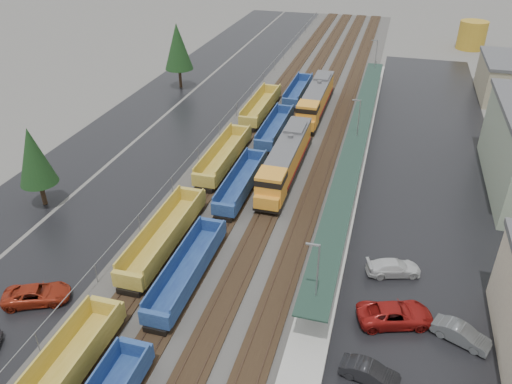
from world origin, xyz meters
TOP-DOWN VIEW (x-y plane):
  - ballast_strip at (0.00, 60.00)m, footprint 20.00×160.00m
  - trackbed at (-0.00, 60.00)m, footprint 14.60×160.00m
  - west_parking_lot at (-15.00, 60.00)m, footprint 10.00×160.00m
  - west_road at (-25.00, 60.00)m, footprint 9.00×160.00m
  - east_commuter_lot at (19.00, 50.00)m, footprint 16.00×100.00m
  - station_platform at (9.50, 50.01)m, footprint 3.00×80.00m
  - chainlink_fence at (-9.50, 58.44)m, footprint 0.08×160.04m
  - tree_west_near at (-22.00, 30.00)m, footprint 3.96×3.96m
  - tree_west_far at (-23.00, 70.00)m, footprint 4.84×4.84m
  - locomotive_lead at (2.00, 42.78)m, footprint 2.93×19.29m
  - locomotive_trail at (2.00, 63.78)m, footprint 2.93×19.29m
  - well_string_yellow at (-6.00, 26.46)m, footprint 2.82×85.21m
  - well_string_blue at (-2.00, 30.44)m, footprint 2.56×93.18m
  - storage_tank at (28.19, 111.03)m, footprint 5.94×5.94m
  - parked_car_west_c at (-13.04, 16.63)m, footprint 4.48×5.89m
  - parked_car_east_a at (14.11, 16.16)m, footprint 2.11×4.33m
  - parked_car_east_b at (15.56, 22.24)m, footprint 4.48×6.48m
  - parked_car_east_c at (15.22, 28.23)m, footprint 3.38×5.19m
  - parked_car_east_e at (20.45, 21.57)m, footprint 3.08×4.53m

SIDE VIEW (x-z plane):
  - west_parking_lot at x=-15.00m, z-range 0.00..0.02m
  - west_road at x=-25.00m, z-range 0.00..0.02m
  - east_commuter_lot at x=19.00m, z-range 0.00..0.02m
  - ballast_strip at x=0.00m, z-range 0.00..0.08m
  - trackbed at x=0.00m, z-range 0.05..0.27m
  - parked_car_east_a at x=14.11m, z-range 0.00..1.37m
  - parked_car_east_c at x=15.22m, z-range 0.00..1.40m
  - parked_car_east_e at x=20.45m, z-range 0.00..1.41m
  - station_platform at x=9.50m, z-range -3.27..4.73m
  - parked_car_west_c at x=-13.04m, z-range 0.00..1.49m
  - parked_car_east_b at x=15.56m, z-range 0.00..1.64m
  - well_string_blue at x=-2.00m, z-range 0.01..2.27m
  - well_string_yellow at x=-6.00m, z-range -0.02..2.48m
  - chainlink_fence at x=-9.50m, z-range 0.60..2.62m
  - locomotive_lead at x=2.00m, z-range 0.15..4.52m
  - locomotive_trail at x=2.00m, z-range 0.15..4.52m
  - storage_tank at x=28.19m, z-range 0.00..5.94m
  - tree_west_near at x=-22.00m, z-range 1.32..10.32m
  - tree_west_far at x=-23.00m, z-range 1.62..12.62m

